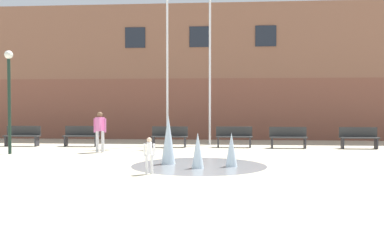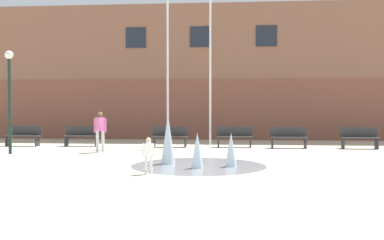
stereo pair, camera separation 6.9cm
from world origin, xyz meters
The scene contains 14 objects.
ground_plane centered at (0.00, 0.00, 0.00)m, with size 100.00×100.00×0.00m, color #BCB299.
library_building centered at (0.00, 18.23, 3.67)m, with size 36.00×6.05×7.33m.
splash_fountain centered at (0.41, 4.79, 0.54)m, with size 4.13×4.13×1.56m.
park_bench_far_left centered at (-7.77, 10.75, 0.48)m, with size 1.60×0.44×0.91m.
park_bench_left_of_flagpoles centered at (-5.06, 10.87, 0.48)m, with size 1.60×0.44×0.91m.
park_bench_under_left_flagpole centered at (-1.05, 10.81, 0.48)m, with size 1.60×0.44×0.91m.
park_bench_center centered at (1.80, 10.97, 0.48)m, with size 1.60×0.44×0.91m.
park_bench_under_right_flagpole centered at (4.12, 10.75, 0.48)m, with size 1.60×0.44×0.91m.
park_bench_near_trashcan centered at (7.11, 10.78, 0.48)m, with size 1.60×0.44×0.91m.
adult_in_red centered at (-3.49, 8.39, 0.93)m, with size 0.50×0.39×1.59m.
child_running centered at (-0.56, 3.00, 0.58)m, with size 0.31×0.22×0.99m.
flagpole_left centered at (-1.29, 12.09, 4.12)m, with size 0.80×0.10×7.75m.
flagpole_right centered at (0.71, 12.09, 4.18)m, with size 0.80×0.10×7.86m.
lamp_post_left_lane centered at (-6.72, 7.50, 2.56)m, with size 0.32×0.32×3.91m.
Camera 2 is at (1.63, -8.85, 1.84)m, focal length 42.00 mm.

